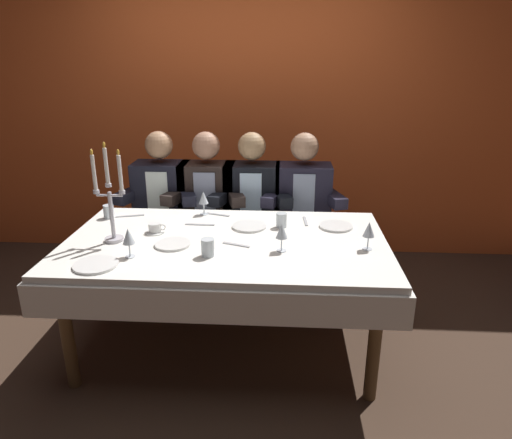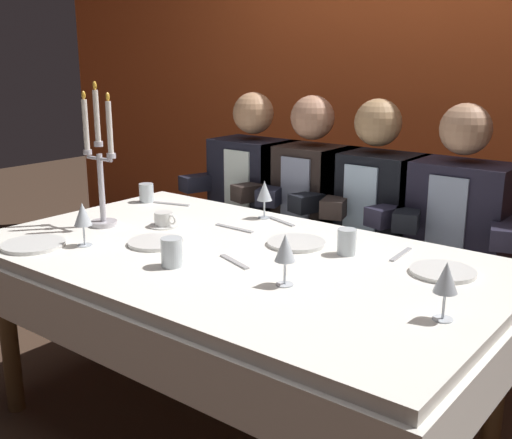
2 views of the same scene
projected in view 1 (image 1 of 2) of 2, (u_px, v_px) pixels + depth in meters
The scene contains 25 objects.
ground_plane at pixel (228, 345), 2.99m from camera, with size 12.00×12.00×0.00m, color #402D21.
back_wall at pixel (248, 106), 4.09m from camera, with size 6.00×0.12×2.70m, color #E05B28.
dining_table at pixel (226, 258), 2.78m from camera, with size 1.94×1.14×0.74m.
candelabra at pixel (110, 202), 2.64m from camera, with size 0.19×0.11×0.59m.
dinner_plate_0 at pixel (173, 244), 2.66m from camera, with size 0.21×0.21×0.01m, color white.
dinner_plate_1 at pixel (336, 226), 2.93m from camera, with size 0.21×0.21×0.01m, color white.
dinner_plate_2 at pixel (249, 226), 2.93m from camera, with size 0.22×0.22×0.01m, color white.
dinner_plate_3 at pixel (96, 265), 2.39m from camera, with size 0.23×0.23×0.01m, color white.
wine_glass_0 at pixel (128, 237), 2.47m from camera, with size 0.07×0.07×0.16m.
wine_glass_1 at pixel (204, 198), 3.13m from camera, with size 0.07×0.07×0.16m.
wine_glass_2 at pixel (369, 230), 2.56m from camera, with size 0.07×0.07×0.16m.
wine_glass_3 at pixel (282, 232), 2.54m from camera, with size 0.07×0.07×0.16m.
water_tumbler_0 at pixel (281, 220), 2.92m from camera, with size 0.07×0.07×0.09m, color silver.
water_tumbler_1 at pixel (208, 247), 2.50m from camera, with size 0.07×0.07×0.10m, color silver.
water_tumbler_2 at pixel (109, 211), 3.09m from camera, with size 0.07×0.07×0.09m, color silver.
coffee_cup_0 at pixel (155, 228), 2.84m from camera, with size 0.13×0.12×0.06m.
fork_0 at pixel (236, 245), 2.66m from camera, with size 0.17×0.02×0.01m, color #B7B7BC.
spoon_1 at pixel (305, 221), 3.03m from camera, with size 0.17×0.02×0.01m, color #B7B7BC.
knife_2 at pixel (200, 225), 2.97m from camera, with size 0.19×0.02×0.01m, color #B7B7BC.
knife_3 at pixel (130, 216), 3.13m from camera, with size 0.19×0.02×0.01m, color #B7B7BC.
fork_4 at pixel (218, 215), 3.16m from camera, with size 0.17×0.02×0.01m, color #B7B7BC.
seated_diner_0 at pixel (163, 196), 3.61m from camera, with size 0.63×0.48×1.24m.
seated_diner_1 at pixel (208, 196), 3.59m from camera, with size 0.63×0.48×1.24m.
seated_diner_2 at pixel (252, 197), 3.57m from camera, with size 0.63×0.48×1.24m.
seated_diner_3 at pixel (303, 198), 3.54m from camera, with size 0.63×0.48×1.24m.
Camera 1 is at (0.34, -2.52, 1.77)m, focal length 32.35 mm.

